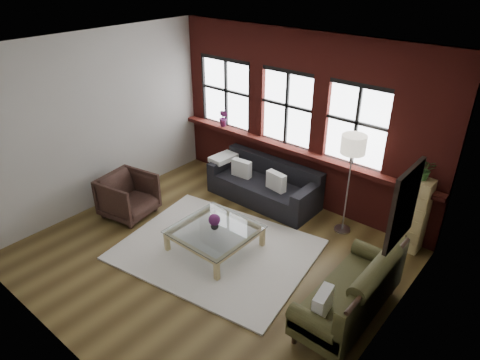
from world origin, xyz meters
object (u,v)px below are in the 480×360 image
Objects in this scene: armchair at (128,196)px; vase at (215,225)px; vintage_settee at (350,288)px; drawer_chest at (415,214)px; floor_lamp at (349,181)px; coffee_table at (215,239)px; dark_sofa at (263,182)px.

armchair is 1.94m from vase.
vintage_settee reaches higher than armchair.
vintage_settee is at bearing -91.47° from drawer_chest.
floor_lamp is (1.34, 1.84, 0.50)m from vase.
floor_lamp reaches higher than coffee_table.
armchair reaches higher than vase.
vase is at bearing -126.15° from floor_lamp.
dark_sofa is 1.79m from vase.
vintage_settee is at bearing -32.44° from dark_sofa.
vase is 2.33m from floor_lamp.
vintage_settee reaches higher than coffee_table.
drawer_chest is at bearing 41.43° from coffee_table.
dark_sofa reaches higher than vase.
coffee_table is at bearing -153.43° from vase.
dark_sofa is at bearing -172.56° from drawer_chest.
armchair reaches higher than coffee_table.
coffee_table is 0.27m from vase.
vintage_settee reaches higher than vase.
vase is at bearing -78.68° from dark_sofa.
dark_sofa reaches higher than coffee_table.
floor_lamp is at bearing -67.27° from armchair.
vase is (-2.35, -0.04, -0.04)m from vintage_settee.
vase is (0.35, -1.76, 0.07)m from dark_sofa.
dark_sofa is at bearing -177.38° from floor_lamp.
vintage_settee is at bearing -95.93° from armchair.
drawer_chest is at bearing -71.13° from armchair.
vase is (0.00, 0.00, 0.27)m from coffee_table.
drawer_chest is at bearing 41.43° from vase.
armchair is at bearing -172.70° from vase.
vintage_settee is 2.35m from vase.
floor_lamp reaches higher than vintage_settee.
floor_lamp is at bearing 53.85° from vase.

